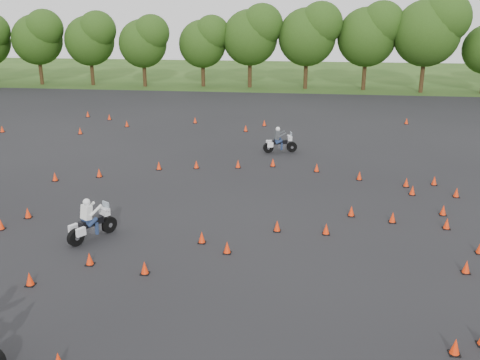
% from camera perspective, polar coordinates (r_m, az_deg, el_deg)
% --- Properties ---
extents(ground, '(140.00, 140.00, 0.00)m').
position_cam_1_polar(ground, '(21.38, -1.33, -6.41)').
color(ground, '#2D5119').
rests_on(ground, ground).
extents(asphalt_pad, '(62.00, 62.00, 0.00)m').
position_cam_1_polar(asphalt_pad, '(26.90, 0.53, -1.09)').
color(asphalt_pad, black).
rests_on(asphalt_pad, ground).
extents(treeline, '(86.95, 32.32, 10.75)m').
position_cam_1_polar(treeline, '(54.29, 6.36, 13.59)').
color(treeline, '#254313').
rests_on(treeline, ground).
extents(traffic_cones, '(35.97, 32.89, 0.45)m').
position_cam_1_polar(traffic_cones, '(25.87, 1.41, -1.37)').
color(traffic_cones, '#FF330A').
rests_on(traffic_cones, asphalt_pad).
extents(rider_grey, '(2.26, 1.20, 1.67)m').
position_cam_1_polar(rider_grey, '(33.69, 4.31, 4.34)').
color(rider_grey, '#393D40').
rests_on(rider_grey, ground).
extents(rider_white, '(1.77, 2.33, 1.77)m').
position_cam_1_polar(rider_white, '(21.92, -15.57, -3.94)').
color(rider_white, white).
rests_on(rider_white, ground).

